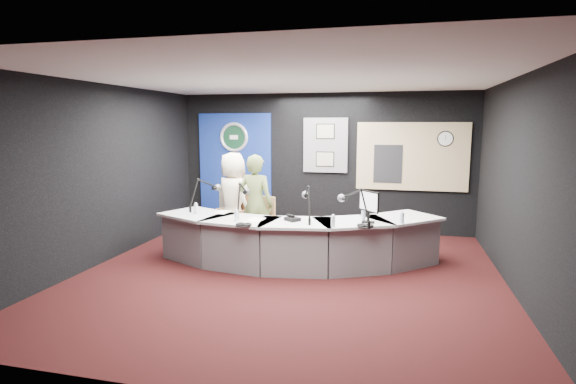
% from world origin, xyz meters
% --- Properties ---
extents(ground, '(6.00, 6.00, 0.00)m').
position_xyz_m(ground, '(0.00, 0.00, 0.00)').
color(ground, black).
rests_on(ground, ground).
extents(ceiling, '(6.00, 6.00, 0.02)m').
position_xyz_m(ceiling, '(0.00, 0.00, 2.80)').
color(ceiling, silver).
rests_on(ceiling, ground).
extents(wall_back, '(6.00, 0.02, 2.80)m').
position_xyz_m(wall_back, '(0.00, 3.00, 1.40)').
color(wall_back, black).
rests_on(wall_back, ground).
extents(wall_front, '(6.00, 0.02, 2.80)m').
position_xyz_m(wall_front, '(0.00, -3.00, 1.40)').
color(wall_front, black).
rests_on(wall_front, ground).
extents(wall_left, '(0.02, 6.00, 2.80)m').
position_xyz_m(wall_left, '(-3.00, 0.00, 1.40)').
color(wall_left, black).
rests_on(wall_left, ground).
extents(wall_right, '(0.02, 6.00, 2.80)m').
position_xyz_m(wall_right, '(3.00, 0.00, 1.40)').
color(wall_right, black).
rests_on(wall_right, ground).
extents(broadcast_desk, '(4.50, 1.90, 0.75)m').
position_xyz_m(broadcast_desk, '(-0.05, 0.55, 0.38)').
color(broadcast_desk, '#B1B3B5').
rests_on(broadcast_desk, ground).
extents(backdrop_panel, '(1.60, 0.05, 2.30)m').
position_xyz_m(backdrop_panel, '(-1.90, 2.97, 1.25)').
color(backdrop_panel, navy).
rests_on(backdrop_panel, wall_back).
extents(agency_seal, '(0.63, 0.07, 0.63)m').
position_xyz_m(agency_seal, '(-1.90, 2.93, 1.90)').
color(agency_seal, silver).
rests_on(agency_seal, backdrop_panel).
extents(seal_center, '(0.48, 0.01, 0.48)m').
position_xyz_m(seal_center, '(-1.90, 2.94, 1.90)').
color(seal_center, '#0D311D').
rests_on(seal_center, backdrop_panel).
extents(pinboard, '(0.90, 0.04, 1.10)m').
position_xyz_m(pinboard, '(0.05, 2.97, 1.75)').
color(pinboard, slate).
rests_on(pinboard, wall_back).
extents(framed_photo_upper, '(0.34, 0.02, 0.27)m').
position_xyz_m(framed_photo_upper, '(0.05, 2.94, 2.03)').
color(framed_photo_upper, gray).
rests_on(framed_photo_upper, pinboard).
extents(framed_photo_lower, '(0.34, 0.02, 0.27)m').
position_xyz_m(framed_photo_lower, '(0.05, 2.94, 1.47)').
color(framed_photo_lower, gray).
rests_on(framed_photo_lower, pinboard).
extents(booth_window_frame, '(2.12, 0.06, 1.32)m').
position_xyz_m(booth_window_frame, '(1.75, 2.97, 1.55)').
color(booth_window_frame, tan).
rests_on(booth_window_frame, wall_back).
extents(booth_glow, '(2.00, 0.02, 1.20)m').
position_xyz_m(booth_glow, '(1.75, 2.96, 1.55)').
color(booth_glow, '#FFC6A1').
rests_on(booth_glow, booth_window_frame).
extents(equipment_rack, '(0.55, 0.02, 0.75)m').
position_xyz_m(equipment_rack, '(1.30, 2.94, 1.40)').
color(equipment_rack, black).
rests_on(equipment_rack, booth_window_frame).
extents(wall_clock, '(0.28, 0.01, 0.28)m').
position_xyz_m(wall_clock, '(2.35, 2.94, 1.90)').
color(wall_clock, white).
rests_on(wall_clock, booth_window_frame).
extents(armchair_left, '(0.82, 0.82, 1.05)m').
position_xyz_m(armchair_left, '(-1.38, 1.45, 0.52)').
color(armchair_left, '#9F7049').
rests_on(armchair_left, ground).
extents(armchair_right, '(0.75, 0.75, 1.05)m').
position_xyz_m(armchair_right, '(-0.80, 0.97, 0.52)').
color(armchair_right, '#9F7049').
rests_on(armchair_right, ground).
extents(draped_jacket, '(0.47, 0.37, 0.70)m').
position_xyz_m(draped_jacket, '(-1.54, 1.65, 0.62)').
color(draped_jacket, slate).
rests_on(draped_jacket, armchair_left).
extents(person_man, '(0.98, 0.91, 1.68)m').
position_xyz_m(person_man, '(-1.38, 1.45, 0.84)').
color(person_man, beige).
rests_on(person_man, ground).
extents(person_woman, '(0.66, 0.47, 1.68)m').
position_xyz_m(person_woman, '(-0.80, 0.97, 0.84)').
color(person_woman, '#5D6A38').
rests_on(person_woman, ground).
extents(computer_monitor, '(0.28, 0.32, 0.27)m').
position_xyz_m(computer_monitor, '(1.10, 0.42, 1.07)').
color(computer_monitor, black).
rests_on(computer_monitor, broadcast_desk).
extents(desk_phone, '(0.26, 0.26, 0.05)m').
position_xyz_m(desk_phone, '(-0.01, 0.28, 0.78)').
color(desk_phone, black).
rests_on(desk_phone, broadcast_desk).
extents(headphones_near, '(0.24, 0.24, 0.04)m').
position_xyz_m(headphones_near, '(1.08, 0.13, 0.77)').
color(headphones_near, black).
rests_on(headphones_near, broadcast_desk).
extents(headphones_far, '(0.23, 0.23, 0.04)m').
position_xyz_m(headphones_far, '(-0.60, -0.20, 0.77)').
color(headphones_far, black).
rests_on(headphones_far, broadcast_desk).
extents(paper_stack, '(0.25, 0.33, 0.00)m').
position_xyz_m(paper_stack, '(-1.27, 0.65, 0.75)').
color(paper_stack, white).
rests_on(paper_stack, broadcast_desk).
extents(notepad, '(0.25, 0.33, 0.00)m').
position_xyz_m(notepad, '(-0.56, 0.22, 0.75)').
color(notepad, white).
rests_on(notepad, broadcast_desk).
extents(boom_mic_a, '(0.37, 0.69, 0.60)m').
position_xyz_m(boom_mic_a, '(-1.64, 0.80, 1.05)').
color(boom_mic_a, black).
rests_on(boom_mic_a, broadcast_desk).
extents(boom_mic_b, '(0.19, 0.74, 0.60)m').
position_xyz_m(boom_mic_b, '(-0.85, 0.45, 1.05)').
color(boom_mic_b, black).
rests_on(boom_mic_b, broadcast_desk).
extents(boom_mic_c, '(0.30, 0.71, 0.60)m').
position_xyz_m(boom_mic_c, '(0.21, 0.35, 1.05)').
color(boom_mic_c, black).
rests_on(boom_mic_c, broadcast_desk).
extents(boom_mic_d, '(0.56, 0.56, 0.60)m').
position_xyz_m(boom_mic_d, '(0.91, 0.25, 1.05)').
color(boom_mic_d, black).
rests_on(boom_mic_d, broadcast_desk).
extents(water_bottles, '(3.27, 0.57, 0.18)m').
position_xyz_m(water_bottles, '(-0.03, 0.26, 0.84)').
color(water_bottles, silver).
rests_on(water_bottles, broadcast_desk).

